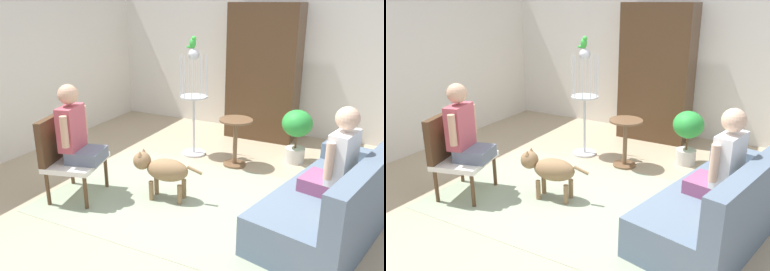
{
  "view_description": "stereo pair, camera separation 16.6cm",
  "coord_description": "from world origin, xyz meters",
  "views": [
    {
      "loc": [
        1.85,
        -3.72,
        2.21
      ],
      "look_at": [
        0.06,
        -0.2,
        0.86
      ],
      "focal_mm": 37.14,
      "sensor_mm": 36.0,
      "label": 1
    },
    {
      "loc": [
        2.0,
        -3.64,
        2.21
      ],
      "look_at": [
        0.06,
        -0.2,
        0.86
      ],
      "focal_mm": 37.14,
      "sensor_mm": 36.0,
      "label": 2
    }
  ],
  "objects": [
    {
      "name": "armchair",
      "position": [
        -1.41,
        -0.56,
        0.57
      ],
      "size": [
        0.71,
        0.79,
        0.98
      ],
      "color": "#4C331E",
      "rests_on": "ground"
    },
    {
      "name": "person_on_armchair",
      "position": [
        -1.26,
        -0.51,
        0.82
      ],
      "size": [
        0.52,
        0.52,
        0.89
      ],
      "color": "slate"
    },
    {
      "name": "area_rug",
      "position": [
        -0.17,
        -0.05,
        0.0
      ],
      "size": [
        2.96,
        2.17,
        0.01
      ],
      "primitive_type": "cube",
      "color": "gray",
      "rests_on": "ground"
    },
    {
      "name": "parrot",
      "position": [
        -0.69,
        1.31,
        1.66
      ],
      "size": [
        0.17,
        0.1,
        0.17
      ],
      "color": "green",
      "rests_on": "bird_cage_stand"
    },
    {
      "name": "potted_plant",
      "position": [
        0.76,
        1.69,
        0.49
      ],
      "size": [
        0.42,
        0.42,
        0.77
      ],
      "color": "beige",
      "rests_on": "ground"
    },
    {
      "name": "round_end_table",
      "position": [
        0.03,
        1.18,
        0.41
      ],
      "size": [
        0.46,
        0.46,
        0.68
      ],
      "color": "brown",
      "rests_on": "ground"
    },
    {
      "name": "left_wall",
      "position": [
        -3.02,
        0.3,
        1.25
      ],
      "size": [
        0.12,
        6.47,
        2.5
      ],
      "primitive_type": "cube",
      "color": "silver",
      "rests_on": "ground"
    },
    {
      "name": "bird_cage_stand",
      "position": [
        -0.68,
        1.31,
        0.81
      ],
      "size": [
        0.4,
        0.4,
        1.58
      ],
      "color": "silver",
      "rests_on": "ground"
    },
    {
      "name": "ground_plane",
      "position": [
        0.0,
        0.0,
        0.0
      ],
      "size": [
        7.1,
        7.1,
        0.0
      ],
      "primitive_type": "plane",
      "color": "tan"
    },
    {
      "name": "armoire_cabinet",
      "position": [
        -0.03,
        2.59,
        1.09
      ],
      "size": [
        1.12,
        0.56,
        2.19
      ],
      "primitive_type": "cube",
      "color": "#4C331E",
      "rests_on": "ground"
    },
    {
      "name": "couch",
      "position": [
        1.55,
        0.08,
        0.3
      ],
      "size": [
        1.33,
        2.13,
        0.86
      ],
      "color": "slate",
      "rests_on": "ground"
    },
    {
      "name": "back_wall",
      "position": [
        0.0,
        3.0,
        1.25
      ],
      "size": [
        6.52,
        0.12,
        2.5
      ],
      "primitive_type": "cube",
      "color": "silver",
      "rests_on": "ground"
    },
    {
      "name": "dog",
      "position": [
        -0.36,
        -0.13,
        0.37
      ],
      "size": [
        0.83,
        0.34,
        0.58
      ],
      "color": "olive",
      "rests_on": "ground"
    },
    {
      "name": "person_on_couch",
      "position": [
        1.49,
        0.06,
        0.77
      ],
      "size": [
        0.52,
        0.54,
        0.89
      ],
      "color": "#85466E"
    }
  ]
}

